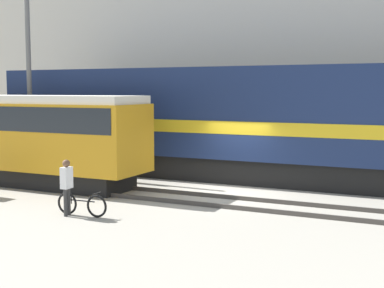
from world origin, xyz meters
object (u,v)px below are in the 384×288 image
object	(u,v)px
streetcar	(25,134)
person	(67,182)
bicycle	(82,205)
freight_locomotive	(227,121)
utility_pole_center	(29,72)

from	to	relation	value
streetcar	person	bearing A→B (deg)	-36.37
streetcar	person	world-z (taller)	streetcar
bicycle	freight_locomotive	bearing A→B (deg)	80.07
streetcar	utility_pole_center	world-z (taller)	utility_pole_center
bicycle	utility_pole_center	size ratio (longest dim) A/B	0.19
person	utility_pole_center	xyz separation A→B (m)	(-6.71, 5.88, 3.49)
freight_locomotive	utility_pole_center	size ratio (longest dim) A/B	2.32
freight_locomotive	person	world-z (taller)	freight_locomotive
streetcar	utility_pole_center	size ratio (longest dim) A/B	1.13
person	bicycle	bearing A→B (deg)	23.04
person	utility_pole_center	world-z (taller)	utility_pole_center
bicycle	person	bearing A→B (deg)	-156.96
person	freight_locomotive	bearing A→B (deg)	77.54
freight_locomotive	person	size ratio (longest dim) A/B	12.45
freight_locomotive	bicycle	world-z (taller)	freight_locomotive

